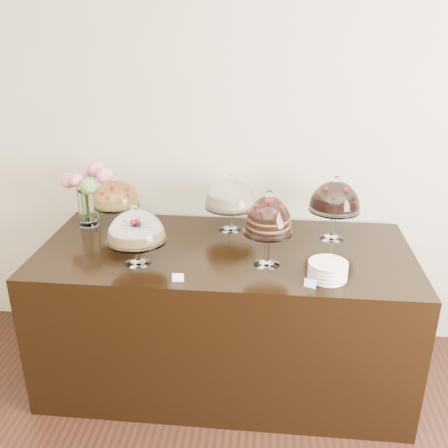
# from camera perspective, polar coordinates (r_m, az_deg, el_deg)

# --- Properties ---
(wall_back) EXTENTS (5.00, 0.04, 3.00)m
(wall_back) POSITION_cam_1_polar(r_m,az_deg,el_deg) (3.28, 3.84, 10.74)
(wall_back) COLOR beige
(wall_back) RESTS_ON ground
(display_counter) EXTENTS (2.20, 1.00, 0.90)m
(display_counter) POSITION_cam_1_polar(r_m,az_deg,el_deg) (3.18, 0.09, -10.19)
(display_counter) COLOR black
(display_counter) RESTS_ON ground
(cake_stand_sugar_sponge) EXTENTS (0.33, 0.33, 0.34)m
(cake_stand_sugar_sponge) POSITION_cam_1_polar(r_m,az_deg,el_deg) (2.75, -10.03, -0.54)
(cake_stand_sugar_sponge) COLOR white
(cake_stand_sugar_sponge) RESTS_ON display_counter
(cake_stand_choco_layer) EXTENTS (0.27, 0.27, 0.43)m
(cake_stand_choco_layer) POSITION_cam_1_polar(r_m,az_deg,el_deg) (2.68, 5.09, 0.69)
(cake_stand_choco_layer) COLOR white
(cake_stand_choco_layer) RESTS_ON display_counter
(cake_stand_cheesecake) EXTENTS (0.34, 0.34, 0.37)m
(cake_stand_cheesecake) POSITION_cam_1_polar(r_m,az_deg,el_deg) (3.14, 0.77, 3.31)
(cake_stand_cheesecake) COLOR white
(cake_stand_cheesecake) RESTS_ON display_counter
(cake_stand_dark_choco) EXTENTS (0.32, 0.32, 0.40)m
(cake_stand_dark_choco) POSITION_cam_1_polar(r_m,az_deg,el_deg) (3.07, 12.57, 2.87)
(cake_stand_dark_choco) COLOR white
(cake_stand_dark_choco) RESTS_ON display_counter
(cake_stand_fruit_tart) EXTENTS (0.30, 0.30, 0.36)m
(cake_stand_fruit_tart) POSITION_cam_1_polar(r_m,az_deg,el_deg) (3.23, -12.23, 3.23)
(cake_stand_fruit_tart) COLOR white
(cake_stand_fruit_tart) RESTS_ON display_counter
(flower_vase) EXTENTS (0.35, 0.29, 0.41)m
(flower_vase) POSITION_cam_1_polar(r_m,az_deg,el_deg) (3.34, -15.30, 4.06)
(flower_vase) COLOR white
(flower_vase) RESTS_ON display_counter
(plate_stack) EXTENTS (0.20, 0.20, 0.09)m
(plate_stack) POSITION_cam_1_polar(r_m,az_deg,el_deg) (2.67, 11.77, -5.23)
(plate_stack) COLOR white
(plate_stack) RESTS_ON display_counter
(price_card_left) EXTENTS (0.06, 0.02, 0.04)m
(price_card_left) POSITION_cam_1_polar(r_m,az_deg,el_deg) (2.61, -5.28, -6.11)
(price_card_left) COLOR white
(price_card_left) RESTS_ON display_counter
(price_card_right) EXTENTS (0.06, 0.03, 0.04)m
(price_card_right) POSITION_cam_1_polar(r_m,az_deg,el_deg) (2.58, 9.82, -6.71)
(price_card_right) COLOR white
(price_card_right) RESTS_ON display_counter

